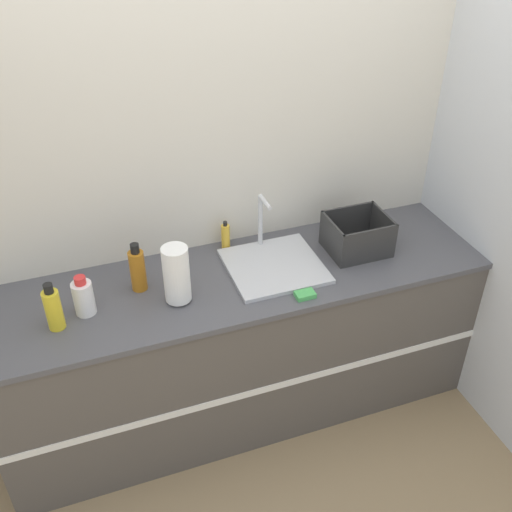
{
  "coord_description": "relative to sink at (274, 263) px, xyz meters",
  "views": [
    {
      "loc": [
        -0.71,
        -1.87,
        2.6
      ],
      "look_at": [
        0.07,
        0.29,
        1.01
      ],
      "focal_mm": 42.0,
      "sensor_mm": 36.0,
      "label": 1
    }
  ],
  "objects": [
    {
      "name": "sponge",
      "position": [
        0.05,
        -0.27,
        -0.01
      ],
      "size": [
        0.09,
        0.06,
        0.02
      ],
      "color": "#4CB259",
      "rests_on": "counter_cabinet"
    },
    {
      "name": "sink",
      "position": [
        0.0,
        0.0,
        0.0
      ],
      "size": [
        0.45,
        0.44,
        0.31
      ],
      "color": "silver",
      "rests_on": "counter_cabinet"
    },
    {
      "name": "paper_towel_roll",
      "position": [
        -0.5,
        -0.1,
        0.12
      ],
      "size": [
        0.12,
        0.12,
        0.28
      ],
      "color": "#4C4C51",
      "rests_on": "counter_cabinet"
    },
    {
      "name": "bottle_white_spray",
      "position": [
        -0.9,
        -0.04,
        0.07
      ],
      "size": [
        0.09,
        0.09,
        0.19
      ],
      "color": "white",
      "rests_on": "counter_cabinet"
    },
    {
      "name": "bottle_amber",
      "position": [
        -0.65,
        0.05,
        0.09
      ],
      "size": [
        0.07,
        0.07,
        0.24
      ],
      "color": "#B26B19",
      "rests_on": "counter_cabinet"
    },
    {
      "name": "soap_dispenser",
      "position": [
        -0.17,
        0.24,
        0.05
      ],
      "size": [
        0.04,
        0.04,
        0.15
      ],
      "color": "gold",
      "rests_on": "counter_cabinet"
    },
    {
      "name": "wall_back",
      "position": [
        -0.18,
        0.33,
        0.39
      ],
      "size": [
        4.81,
        0.06,
        2.6
      ],
      "color": "beige",
      "rests_on": "ground_plane"
    },
    {
      "name": "dish_rack",
      "position": [
        0.45,
        -0.0,
        0.05
      ],
      "size": [
        0.3,
        0.25,
        0.19
      ],
      "color": "#2D2D2D",
      "rests_on": "counter_cabinet"
    },
    {
      "name": "wall_right",
      "position": [
        1.05,
        -0.02,
        0.39
      ],
      "size": [
        0.06,
        2.63,
        2.6
      ],
      "color": "silver",
      "rests_on": "ground_plane"
    },
    {
      "name": "ground_plane",
      "position": [
        -0.18,
        -0.33,
        -0.91
      ],
      "size": [
        12.0,
        12.0,
        0.0
      ],
      "primitive_type": "plane",
      "color": "#937A56"
    },
    {
      "name": "counter_cabinet",
      "position": [
        -0.18,
        -0.02,
        -0.47
      ],
      "size": [
        2.43,
        0.66,
        0.89
      ],
      "color": "#514C47",
      "rests_on": "ground_plane"
    },
    {
      "name": "bottle_yellow",
      "position": [
        -1.03,
        -0.1,
        0.08
      ],
      "size": [
        0.07,
        0.07,
        0.23
      ],
      "color": "yellow",
      "rests_on": "counter_cabinet"
    }
  ]
}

